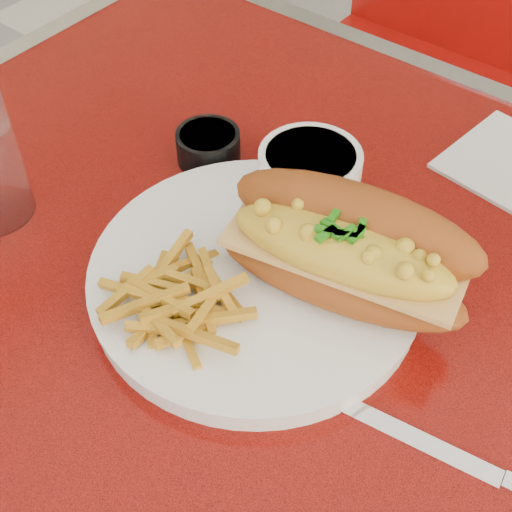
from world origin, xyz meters
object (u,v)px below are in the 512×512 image
Objects in this scene: diner_table at (353,427)px; dinner_plate at (256,277)px; sauce_cup_left at (208,145)px; gravy_ramekin at (309,175)px; knife at (490,474)px; mac_hoagie at (346,249)px; fork at (256,325)px.

diner_table is 0.21m from dinner_plate.
sauce_cup_left reaches higher than diner_table.
gravy_ramekin is 1.70× the size of sauce_cup_left.
dinner_plate is 5.29× the size of sauce_cup_left.
knife is at bearing -8.98° from dinner_plate.
sauce_cup_left reaches higher than knife.
mac_hoagie is at bearing -42.55° from gravy_ramekin.
diner_table is at bearing -19.35° from sauce_cup_left.
sauce_cup_left is (-0.19, 0.16, -0.00)m from fork.
dinner_plate is 0.09m from mac_hoagie.
dinner_plate is at bearing -36.36° from sauce_cup_left.
diner_table is at bearing -33.20° from mac_hoagie.
dinner_plate is 2.92× the size of fork.
diner_table is 9.72× the size of gravy_ramekin.
dinner_plate is 1.96× the size of knife.
dinner_plate reaches higher than fork.
gravy_ramekin is (-0.14, 0.11, 0.19)m from diner_table.
dinner_plate reaches higher than knife.
dinner_plate is at bearing 163.20° from knife.
fork is at bearing -138.44° from diner_table.
knife is at bearing -95.07° from fork.
mac_hoagie reaches higher than gravy_ramekin.
fork is 0.19m from gravy_ramekin.
knife is (0.28, -0.17, -0.03)m from gravy_ramekin.
knife is at bearing -20.59° from sauce_cup_left.
dinner_plate reaches higher than diner_table.
diner_table is 0.33m from sauce_cup_left.
mac_hoagie is at bearing 149.59° from knife.
diner_table is at bearing 9.45° from dinner_plate.
fork is at bearing -40.28° from sauce_cup_left.
sauce_cup_left is at bearing 151.59° from knife.
dinner_plate is (-0.11, -0.02, 0.17)m from diner_table.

